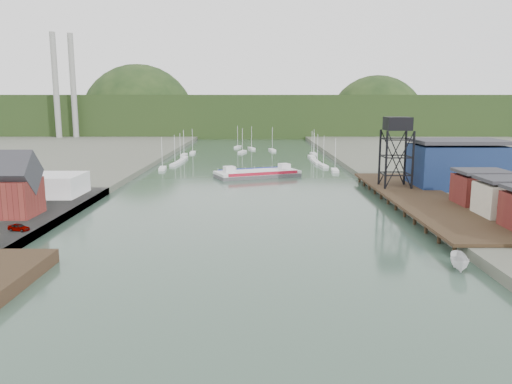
{
  "coord_description": "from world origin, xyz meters",
  "views": [
    {
      "loc": [
        2.85,
        -56.19,
        21.29
      ],
      "look_at": [
        2.8,
        40.4,
        4.0
      ],
      "focal_mm": 35.0,
      "sensor_mm": 36.0,
      "label": 1
    }
  ],
  "objects_px": {
    "chain_ferry": "(257,173)",
    "motorboat": "(460,262)",
    "harbor_building": "(1,191)",
    "lift_tower": "(397,128)",
    "car_west_a": "(19,227)"
  },
  "relations": [
    {
      "from": "motorboat",
      "to": "car_west_a",
      "type": "bearing_deg",
      "value": -177.74
    },
    {
      "from": "chain_ferry",
      "to": "motorboat",
      "type": "relative_size",
      "value": 4.61
    },
    {
      "from": "harbor_building",
      "to": "lift_tower",
      "type": "distance_m",
      "value": 82.49
    },
    {
      "from": "lift_tower",
      "to": "chain_ferry",
      "type": "xyz_separation_m",
      "value": [
        -31.83,
        30.25,
        -14.65
      ]
    },
    {
      "from": "chain_ferry",
      "to": "motorboat",
      "type": "bearing_deg",
      "value": -94.88
    },
    {
      "from": "harbor_building",
      "to": "car_west_a",
      "type": "distance_m",
      "value": 13.78
    },
    {
      "from": "harbor_building",
      "to": "motorboat",
      "type": "relative_size",
      "value": 2.16
    },
    {
      "from": "chain_ferry",
      "to": "lift_tower",
      "type": "bearing_deg",
      "value": -65.7
    },
    {
      "from": "harbor_building",
      "to": "chain_ferry",
      "type": "relative_size",
      "value": 0.47
    },
    {
      "from": "car_west_a",
      "to": "chain_ferry",
      "type": "bearing_deg",
      "value": -11.27
    },
    {
      "from": "harbor_building",
      "to": "motorboat",
      "type": "height_order",
      "value": "harbor_building"
    },
    {
      "from": "harbor_building",
      "to": "chain_ferry",
      "type": "distance_m",
      "value": 73.88
    },
    {
      "from": "lift_tower",
      "to": "motorboat",
      "type": "relative_size",
      "value": 2.84
    },
    {
      "from": "chain_ferry",
      "to": "motorboat",
      "type": "xyz_separation_m",
      "value": [
        25.84,
        -83.01,
        0.09
      ]
    },
    {
      "from": "lift_tower",
      "to": "chain_ferry",
      "type": "distance_m",
      "value": 46.29
    }
  ]
}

